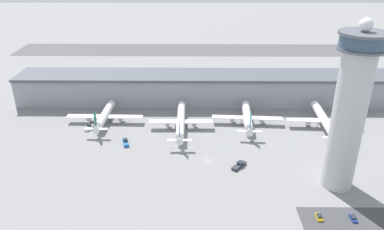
% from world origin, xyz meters
% --- Properties ---
extents(ground_plane, '(1000.00, 1000.00, 0.00)m').
position_xyz_m(ground_plane, '(0.00, 0.00, 0.00)').
color(ground_plane, gray).
extents(terminal_building, '(227.17, 25.00, 18.15)m').
position_xyz_m(terminal_building, '(0.00, 70.00, 9.18)').
color(terminal_building, '#9399A3').
rests_on(terminal_building, ground).
extents(runway_strip, '(340.76, 44.00, 0.01)m').
position_xyz_m(runway_strip, '(0.00, 194.90, 0.00)').
color(runway_strip, '#515154').
rests_on(runway_strip, ground).
extents(control_tower, '(17.37, 17.37, 67.34)m').
position_xyz_m(control_tower, '(51.99, -17.59, 33.73)').
color(control_tower, '#BCBCC1').
rests_on(control_tower, ground).
extents(airplane_gate_alpha, '(41.73, 34.54, 13.49)m').
position_xyz_m(airplane_gate_alpha, '(-55.43, 38.49, 4.37)').
color(airplane_gate_alpha, white).
rests_on(airplane_gate_alpha, ground).
extents(airplane_gate_bravo, '(33.74, 44.88, 13.63)m').
position_xyz_m(airplane_gate_bravo, '(-13.43, 31.59, 4.72)').
color(airplane_gate_bravo, white).
rests_on(airplane_gate_bravo, ground).
extents(airplane_gate_charlie, '(38.40, 37.05, 13.88)m').
position_xyz_m(airplane_gate_charlie, '(22.40, 37.54, 4.43)').
color(airplane_gate_charlie, white).
rests_on(airplane_gate_charlie, ground).
extents(airplane_gate_delta, '(38.68, 43.38, 14.42)m').
position_xyz_m(airplane_gate_delta, '(62.65, 33.65, 4.77)').
color(airplane_gate_delta, white).
rests_on(airplane_gate_delta, ground).
extents(service_truck_catering, '(7.27, 7.89, 2.41)m').
position_xyz_m(service_truck_catering, '(13.73, -5.04, 0.83)').
color(service_truck_catering, black).
rests_on(service_truck_catering, ground).
extents(service_truck_fuel, '(4.39, 7.96, 2.49)m').
position_xyz_m(service_truck_fuel, '(-40.12, 15.54, 0.86)').
color(service_truck_fuel, black).
rests_on(service_truck_fuel, ground).
extents(service_truck_baggage, '(3.90, 6.31, 3.07)m').
position_xyz_m(service_truck_baggage, '(-62.32, 31.26, 1.07)').
color(service_truck_baggage, black).
rests_on(service_truck_baggage, ground).
extents(car_grey_coupe, '(2.04, 4.27, 1.39)m').
position_xyz_m(car_grey_coupe, '(50.96, -39.14, 0.54)').
color(car_grey_coupe, black).
rests_on(car_grey_coupe, ground).
extents(car_maroon_suv, '(1.83, 4.19, 1.60)m').
position_xyz_m(car_maroon_suv, '(38.91, -38.69, 0.62)').
color(car_maroon_suv, black).
rests_on(car_maroon_suv, ground).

